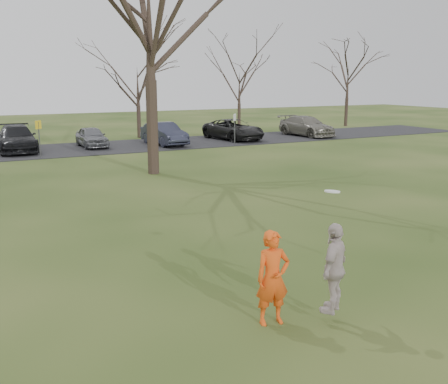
{
  "coord_description": "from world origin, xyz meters",
  "views": [
    {
      "loc": [
        -5.61,
        -6.94,
        4.23
      ],
      "look_at": [
        0.0,
        4.0,
        1.5
      ],
      "focal_mm": 40.74,
      "sensor_mm": 36.0,
      "label": 1
    }
  ],
  "objects_px": {
    "player_defender": "(273,278)",
    "car_3": "(17,138)",
    "car_5": "(164,134)",
    "catching_play": "(334,268)",
    "big_tree": "(149,14)",
    "car_4": "(92,137)",
    "car_7": "(307,126)",
    "car_6": "(233,129)"
  },
  "relations": [
    {
      "from": "player_defender",
      "to": "car_3",
      "type": "xyz_separation_m",
      "value": [
        -1.78,
        25.44,
        -0.05
      ]
    },
    {
      "from": "player_defender",
      "to": "car_5",
      "type": "bearing_deg",
      "value": 82.56
    },
    {
      "from": "catching_play",
      "to": "big_tree",
      "type": "bearing_deg",
      "value": 82.29
    },
    {
      "from": "car_4",
      "to": "catching_play",
      "type": "bearing_deg",
      "value": -94.42
    },
    {
      "from": "car_7",
      "to": "catching_play",
      "type": "height_order",
      "value": "catching_play"
    },
    {
      "from": "player_defender",
      "to": "car_6",
      "type": "height_order",
      "value": "player_defender"
    },
    {
      "from": "car_3",
      "to": "car_5",
      "type": "relative_size",
      "value": 1.19
    },
    {
      "from": "player_defender",
      "to": "catching_play",
      "type": "bearing_deg",
      "value": -16.21
    },
    {
      "from": "car_5",
      "to": "catching_play",
      "type": "xyz_separation_m",
      "value": [
        -6.14,
        -24.79,
        0.26
      ]
    },
    {
      "from": "player_defender",
      "to": "big_tree",
      "type": "xyz_separation_m",
      "value": [
        3.06,
        14.93,
        6.15
      ]
    },
    {
      "from": "car_5",
      "to": "player_defender",
      "type": "bearing_deg",
      "value": -111.54
    },
    {
      "from": "car_7",
      "to": "catching_play",
      "type": "xyz_separation_m",
      "value": [
        -17.68,
        -24.97,
        0.25
      ]
    },
    {
      "from": "car_6",
      "to": "car_7",
      "type": "relative_size",
      "value": 1.01
    },
    {
      "from": "car_3",
      "to": "car_4",
      "type": "bearing_deg",
      "value": 1.51
    },
    {
      "from": "catching_play",
      "to": "car_5",
      "type": "bearing_deg",
      "value": 76.1
    },
    {
      "from": "catching_play",
      "to": "player_defender",
      "type": "bearing_deg",
      "value": 154.93
    },
    {
      "from": "car_7",
      "to": "catching_play",
      "type": "relative_size",
      "value": 2.34
    },
    {
      "from": "car_4",
      "to": "car_6",
      "type": "distance_m",
      "value": 9.94
    },
    {
      "from": "player_defender",
      "to": "car_7",
      "type": "height_order",
      "value": "player_defender"
    },
    {
      "from": "big_tree",
      "to": "catching_play",
      "type": "bearing_deg",
      "value": -97.71
    },
    {
      "from": "car_6",
      "to": "car_7",
      "type": "xyz_separation_m",
      "value": [
        6.09,
        -0.39,
        0.02
      ]
    },
    {
      "from": "car_4",
      "to": "car_5",
      "type": "bearing_deg",
      "value": -14.29
    },
    {
      "from": "player_defender",
      "to": "car_6",
      "type": "xyz_separation_m",
      "value": [
        12.56,
        24.91,
        -0.1
      ]
    },
    {
      "from": "car_7",
      "to": "big_tree",
      "type": "distance_m",
      "value": 19.34
    },
    {
      "from": "car_3",
      "to": "car_7",
      "type": "distance_m",
      "value": 20.46
    },
    {
      "from": "player_defender",
      "to": "car_4",
      "type": "bearing_deg",
      "value": 92.92
    },
    {
      "from": "car_5",
      "to": "car_7",
      "type": "height_order",
      "value": "car_7"
    },
    {
      "from": "car_5",
      "to": "catching_play",
      "type": "bearing_deg",
      "value": -109.15
    },
    {
      "from": "car_3",
      "to": "car_6",
      "type": "height_order",
      "value": "car_3"
    },
    {
      "from": "car_3",
      "to": "catching_play",
      "type": "height_order",
      "value": "catching_play"
    },
    {
      "from": "player_defender",
      "to": "car_5",
      "type": "height_order",
      "value": "player_defender"
    },
    {
      "from": "car_4",
      "to": "car_7",
      "type": "height_order",
      "value": "car_7"
    },
    {
      "from": "car_3",
      "to": "catching_play",
      "type": "distance_m",
      "value": 26.04
    },
    {
      "from": "car_6",
      "to": "car_7",
      "type": "bearing_deg",
      "value": -11.93
    },
    {
      "from": "player_defender",
      "to": "car_7",
      "type": "xyz_separation_m",
      "value": [
        18.66,
        24.52,
        -0.08
      ]
    },
    {
      "from": "car_7",
      "to": "car_3",
      "type": "bearing_deg",
      "value": 172.77
    },
    {
      "from": "car_5",
      "to": "car_6",
      "type": "distance_m",
      "value": 5.48
    },
    {
      "from": "car_6",
      "to": "big_tree",
      "type": "distance_m",
      "value": 15.13
    },
    {
      "from": "car_7",
      "to": "player_defender",
      "type": "bearing_deg",
      "value": -131.92
    },
    {
      "from": "car_4",
      "to": "player_defender",
      "type": "bearing_deg",
      "value": -96.67
    },
    {
      "from": "car_3",
      "to": "car_5",
      "type": "xyz_separation_m",
      "value": [
        8.9,
        -1.11,
        -0.04
      ]
    },
    {
      "from": "big_tree",
      "to": "car_4",
      "type": "bearing_deg",
      "value": 92.28
    }
  ]
}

